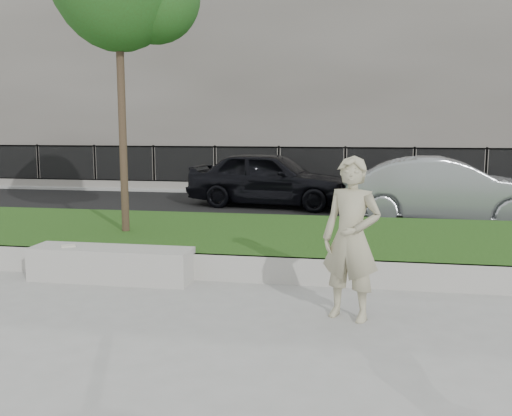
% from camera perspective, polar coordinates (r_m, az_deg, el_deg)
% --- Properties ---
extents(ground, '(90.00, 90.00, 0.00)m').
position_cam_1_polar(ground, '(7.58, -5.80, -9.33)').
color(ground, gray).
rests_on(ground, ground).
extents(grass_bank, '(34.00, 4.00, 0.40)m').
position_cam_1_polar(grass_bank, '(10.35, -1.27, -3.37)').
color(grass_bank, black).
rests_on(grass_bank, ground).
extents(grass_kerb, '(34.00, 0.08, 0.40)m').
position_cam_1_polar(grass_kerb, '(8.49, -3.89, -5.98)').
color(grass_kerb, '#A5A39A').
rests_on(grass_kerb, ground).
extents(street, '(34.00, 7.00, 0.04)m').
position_cam_1_polar(street, '(15.73, 2.69, -0.04)').
color(street, black).
rests_on(street, ground).
extents(far_pavement, '(34.00, 3.00, 0.12)m').
position_cam_1_polar(far_pavement, '(20.17, 4.35, 1.88)').
color(far_pavement, gray).
rests_on(far_pavement, ground).
extents(iron_fence, '(32.00, 0.30, 1.50)m').
position_cam_1_polar(iron_fence, '(19.13, 4.06, 2.99)').
color(iron_fence, slate).
rests_on(iron_fence, far_pavement).
extents(building_facade, '(34.00, 10.00, 10.00)m').
position_cam_1_polar(building_facade, '(27.15, 6.01, 13.93)').
color(building_facade, '#5B564F').
rests_on(building_facade, ground).
extents(stone_bench, '(2.42, 0.61, 0.50)m').
position_cam_1_polar(stone_bench, '(8.76, -14.27, -5.45)').
color(stone_bench, '#A5A39A').
rests_on(stone_bench, ground).
extents(man, '(0.82, 0.69, 1.94)m').
position_cam_1_polar(man, '(6.78, 9.51, -3.05)').
color(man, tan).
rests_on(man, ground).
extents(book, '(0.25, 0.23, 0.02)m').
position_cam_1_polar(book, '(8.96, -18.26, -3.62)').
color(book, beige).
rests_on(book, stone_bench).
extents(car_dark, '(4.80, 2.53, 1.55)m').
position_cam_1_polar(car_dark, '(15.95, 1.38, 2.96)').
color(car_dark, black).
rests_on(car_dark, street).
extents(car_silver, '(4.72, 1.92, 1.52)m').
position_cam_1_polar(car_silver, '(13.80, 18.44, 1.65)').
color(car_silver, gray).
rests_on(car_silver, street).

